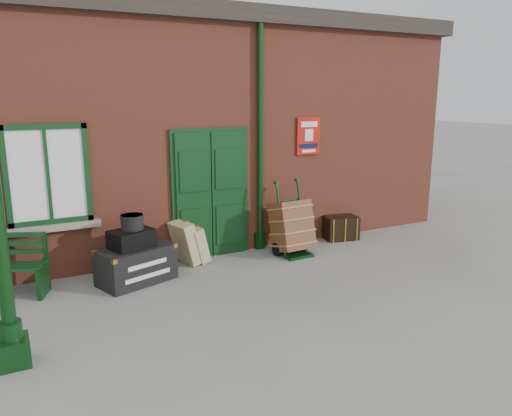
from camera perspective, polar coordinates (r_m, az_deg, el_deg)
ground at (r=7.88m, az=1.14°, el=-8.08°), size 80.00×80.00×0.00m
station_building at (r=10.57m, az=-8.02°, el=9.20°), size 10.30×4.30×4.36m
houdini_trunk at (r=7.87m, az=-13.52°, el=-6.32°), size 1.25×0.94×0.56m
strongbox at (r=7.73m, az=-14.04°, el=-3.44°), size 0.72×0.62×0.28m
hatbox at (r=7.70m, az=-13.98°, el=-1.57°), size 0.42×0.42×0.22m
suitcase_back at (r=8.51m, az=-8.10°, el=-3.94°), size 0.50×0.59×0.75m
suitcase_front at (r=8.58m, az=-6.95°, el=-4.13°), size 0.44×0.53×0.64m
porter_trolley at (r=8.92m, az=4.14°, el=-2.17°), size 0.67×0.72×1.31m
dark_trunk at (r=10.04m, az=9.65°, el=-2.23°), size 0.71×0.54×0.46m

